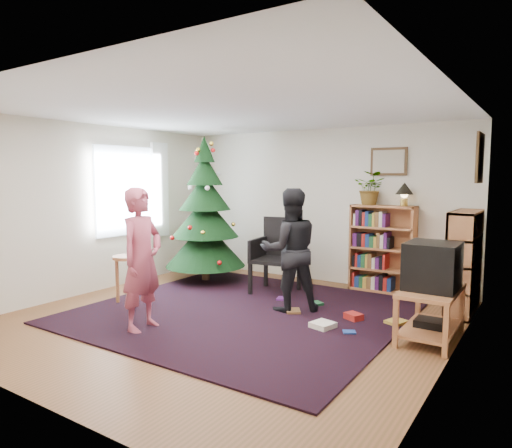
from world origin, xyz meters
The scene contains 23 objects.
floor centered at (0.00, 0.00, 0.00)m, with size 5.00×5.00×0.00m, color brown.
ceiling centered at (0.00, 0.00, 2.50)m, with size 5.00×5.00×0.00m, color white.
wall_back centered at (0.00, 2.50, 1.25)m, with size 5.00×0.02×2.50m, color silver.
wall_front centered at (0.00, -2.50, 1.25)m, with size 5.00×0.02×2.50m, color silver.
wall_left centered at (-2.50, 0.00, 1.25)m, with size 0.02×5.00×2.50m, color silver.
wall_right centered at (2.50, 0.00, 1.25)m, with size 0.02×5.00×2.50m, color silver.
rug centered at (0.00, 0.30, 0.01)m, with size 3.80×3.60×0.02m, color black.
window_pane centered at (-2.47, 0.60, 1.50)m, with size 0.04×1.20×1.40m, color silver.
curtain centered at (-2.43, 1.30, 1.50)m, with size 0.06×0.35×1.60m, color white.
picture_back centered at (1.15, 2.48, 1.95)m, with size 0.55×0.03×0.42m.
picture_right centered at (2.48, 1.75, 1.95)m, with size 0.03×0.50×0.60m.
christmas_tree centered at (-1.53, 1.41, 0.99)m, with size 1.31×1.31×2.38m.
bookshelf_back centered at (1.13, 2.34, 0.66)m, with size 0.95×0.30×1.30m.
bookshelf_right centered at (2.34, 1.85, 0.66)m, with size 0.30×0.95×1.30m.
tv_stand centered at (2.22, 0.60, 0.33)m, with size 0.54×0.97×0.55m.
crt_tv centered at (2.22, 0.60, 0.80)m, with size 0.52×0.56×0.49m.
armchair centered at (-0.15, 1.47, 0.61)m, with size 0.68×0.69×1.11m.
stool centered at (-1.59, -0.19, 0.50)m, with size 0.39×0.39×0.65m.
person_standing centered at (-0.57, -0.86, 0.80)m, with size 0.59×0.39×1.61m, color #AD4559.
person_by_chair centered at (0.46, 0.69, 0.79)m, with size 0.77×0.60×1.58m, color black.
potted_plant centered at (0.93, 2.34, 1.55)m, with size 0.45×0.39×0.51m, color gray.
table_lamp centered at (1.43, 2.34, 1.53)m, with size 0.26×0.26×0.34m.
floor_clutter centered at (1.01, 0.69, 0.04)m, with size 1.84×1.00×0.08m.
Camera 1 is at (3.25, -4.36, 1.73)m, focal length 32.00 mm.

